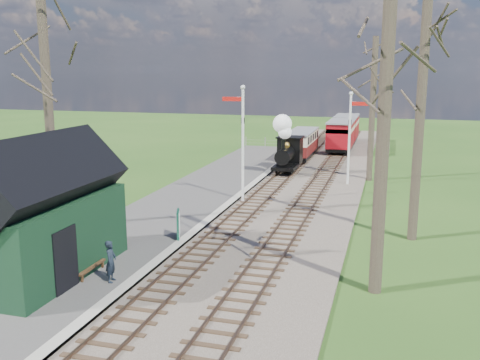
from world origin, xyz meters
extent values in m
plane|color=#254B17|center=(0.00, 0.00, 0.00)|extent=(140.00, 140.00, 0.00)
ellipsoid|color=#385B23|center=(-25.00, 60.00, -14.76)|extent=(57.60, 36.00, 16.20)
ellipsoid|color=#385B23|center=(10.00, 65.00, -18.04)|extent=(70.40, 44.00, 19.80)
ellipsoid|color=#385B23|center=(-8.00, 70.00, -16.40)|extent=(64.00, 40.00, 18.00)
cube|color=brown|center=(1.30, 22.00, 0.05)|extent=(8.00, 60.00, 0.10)
cube|color=brown|center=(-0.50, 22.00, 0.14)|extent=(0.07, 60.00, 0.12)
cube|color=brown|center=(0.50, 22.00, 0.14)|extent=(0.07, 60.00, 0.12)
cube|color=#38281C|center=(0.00, 22.00, 0.10)|extent=(1.60, 60.00, 0.09)
cube|color=brown|center=(2.10, 22.00, 0.14)|extent=(0.07, 60.00, 0.12)
cube|color=brown|center=(3.10, 22.00, 0.14)|extent=(0.07, 60.00, 0.12)
cube|color=#38281C|center=(2.60, 22.00, 0.10)|extent=(1.60, 60.00, 0.09)
cube|color=#474442|center=(-3.50, 14.00, 0.10)|extent=(5.00, 44.00, 0.20)
cube|color=#B2AD9E|center=(-1.20, 14.00, 0.10)|extent=(0.40, 44.00, 0.21)
cube|color=black|center=(-4.30, 4.00, 1.50)|extent=(3.00, 6.00, 2.60)
cube|color=black|center=(-4.30, 4.00, 3.35)|extent=(3.25, 6.30, 3.25)
cube|color=black|center=(-2.78, 3.00, 1.20)|extent=(0.06, 1.20, 2.00)
cylinder|color=silver|center=(-0.70, 16.00, 3.00)|extent=(0.14, 0.14, 6.00)
sphere|color=silver|center=(-0.70, 16.00, 6.10)|extent=(0.24, 0.24, 0.24)
cube|color=#B7140F|center=(-1.25, 16.00, 5.50)|extent=(1.10, 0.08, 0.22)
cube|color=black|center=(-0.70, 16.00, 4.40)|extent=(0.18, 0.06, 0.30)
cylinder|color=silver|center=(4.30, 22.00, 2.75)|extent=(0.14, 0.14, 5.50)
sphere|color=silver|center=(4.30, 22.00, 5.60)|extent=(0.24, 0.24, 0.24)
cube|color=#B7140F|center=(4.85, 22.00, 5.00)|extent=(1.10, 0.08, 0.22)
cube|color=black|center=(4.30, 22.00, 3.90)|extent=(0.18, 0.06, 0.30)
cylinder|color=#382D23|center=(-7.30, 9.00, 5.50)|extent=(0.41, 0.41, 11.00)
cylinder|color=#382D23|center=(6.50, 6.00, 6.00)|extent=(0.42, 0.42, 12.00)
cylinder|color=#382D23|center=(7.80, 12.00, 5.00)|extent=(0.40, 0.40, 10.00)
cylinder|color=#382D23|center=(5.50, 24.00, 4.50)|extent=(0.39, 0.39, 9.00)
cube|color=slate|center=(0.30, 36.00, 0.75)|extent=(12.60, 0.02, 0.01)
cube|color=slate|center=(0.30, 36.00, 0.45)|extent=(12.60, 0.02, 0.02)
cylinder|color=slate|center=(0.30, 36.00, 0.50)|extent=(0.08, 0.08, 1.00)
cube|color=black|center=(0.00, 24.68, 0.60)|extent=(1.50, 3.52, 0.22)
cylinder|color=black|center=(0.00, 24.15, 1.39)|extent=(0.97, 2.29, 0.97)
cube|color=black|center=(0.00, 25.74, 1.48)|extent=(1.58, 1.41, 1.76)
cylinder|color=black|center=(0.00, 23.27, 2.18)|extent=(0.25, 0.25, 0.70)
sphere|color=gold|center=(0.00, 24.42, 2.00)|extent=(0.46, 0.46, 0.46)
sphere|color=white|center=(0.10, 23.27, 3.02)|extent=(0.88, 0.88, 0.88)
sphere|color=white|center=(-0.10, 23.36, 3.55)|extent=(1.23, 1.23, 1.23)
cylinder|color=black|center=(-0.50, 23.63, 0.48)|extent=(0.09, 0.56, 0.56)
cylinder|color=black|center=(0.50, 23.63, 0.48)|extent=(0.09, 0.56, 0.56)
cube|color=black|center=(0.00, 30.68, 0.51)|extent=(1.67, 6.16, 0.26)
cube|color=#581514|center=(0.00, 30.68, 1.04)|extent=(1.76, 6.16, 0.79)
cube|color=beige|center=(0.00, 30.68, 1.83)|extent=(1.76, 6.16, 0.79)
cube|color=slate|center=(0.00, 30.68, 2.27)|extent=(1.85, 6.34, 0.11)
cube|color=black|center=(2.60, 35.10, 0.55)|extent=(1.90, 5.01, 0.30)
cube|color=maroon|center=(2.60, 35.10, 1.15)|extent=(2.00, 5.01, 0.90)
cube|color=beige|center=(2.60, 35.10, 2.05)|extent=(2.00, 5.01, 0.90)
cube|color=slate|center=(2.60, 35.10, 2.55)|extent=(2.10, 5.21, 0.12)
cube|color=black|center=(2.60, 40.60, 0.55)|extent=(1.90, 5.01, 0.30)
cube|color=maroon|center=(2.60, 40.60, 1.15)|extent=(2.00, 5.01, 0.90)
cube|color=beige|center=(2.60, 40.60, 2.05)|extent=(2.00, 5.01, 0.90)
cube|color=slate|center=(2.60, 40.60, 2.55)|extent=(2.10, 5.21, 0.12)
cube|color=#0E4531|center=(-1.45, 8.87, 0.79)|extent=(0.36, 0.78, 1.17)
cube|color=silver|center=(-1.41, 8.89, 0.79)|extent=(0.26, 0.66, 0.96)
cube|color=#402917|center=(-2.88, 4.37, 0.46)|extent=(0.49, 1.59, 0.07)
cube|color=#402917|center=(-3.08, 4.36, 0.76)|extent=(0.09, 1.58, 0.68)
cube|color=#402917|center=(-2.71, 3.69, 0.31)|extent=(0.07, 0.07, 0.23)
cube|color=#402917|center=(-3.05, 5.04, 0.31)|extent=(0.07, 0.07, 0.23)
imported|color=black|center=(-1.80, 4.01, 0.89)|extent=(0.41, 0.55, 1.39)
camera|label=1|loc=(6.74, -10.65, 7.00)|focal=40.00mm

